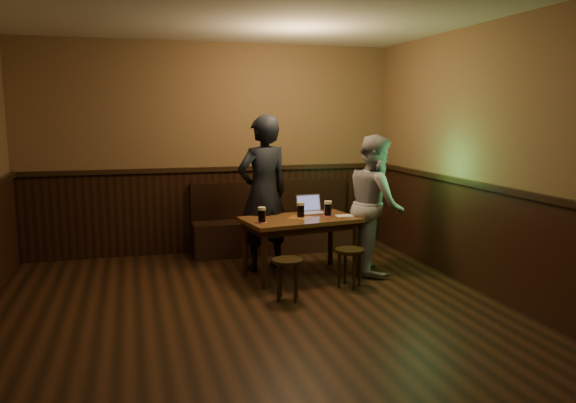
% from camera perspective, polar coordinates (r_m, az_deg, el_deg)
% --- Properties ---
extents(room, '(5.04, 6.04, 2.84)m').
position_cam_1_polar(room, '(4.93, -3.16, 1.09)').
color(room, black).
rests_on(room, ground).
extents(bench, '(2.20, 0.50, 0.95)m').
position_cam_1_polar(bench, '(7.69, -1.51, -2.77)').
color(bench, black).
rests_on(bench, ground).
extents(pub_table, '(1.39, 0.93, 0.69)m').
position_cam_1_polar(pub_table, '(6.45, 1.21, -2.45)').
color(pub_table, '#592A19').
rests_on(pub_table, ground).
extents(stool_left, '(0.41, 0.41, 0.42)m').
position_cam_1_polar(stool_left, '(5.69, -0.04, -6.71)').
color(stool_left, black).
rests_on(stool_left, ground).
extents(stool_right, '(0.32, 0.32, 0.43)m').
position_cam_1_polar(stool_right, '(6.13, 6.28, -5.59)').
color(stool_right, black).
rests_on(stool_right, ground).
extents(pint_left, '(0.11, 0.11, 0.17)m').
position_cam_1_polar(pint_left, '(6.15, -2.67, -1.35)').
color(pint_left, red).
rests_on(pint_left, pub_table).
extents(pint_mid, '(0.11, 0.11, 0.18)m').
position_cam_1_polar(pint_mid, '(6.44, 1.30, -0.85)').
color(pint_mid, red).
rests_on(pint_mid, pub_table).
extents(pint_right, '(0.11, 0.11, 0.18)m').
position_cam_1_polar(pint_right, '(6.55, 4.08, -0.70)').
color(pint_right, red).
rests_on(pint_right, pub_table).
extents(laptop, '(0.32, 0.27, 0.22)m').
position_cam_1_polar(laptop, '(6.72, 2.28, -0.72)').
color(laptop, silver).
rests_on(laptop, pub_table).
extents(menu, '(0.23, 0.16, 0.00)m').
position_cam_1_polar(menu, '(6.59, 5.85, -1.44)').
color(menu, silver).
rests_on(menu, pub_table).
extents(person_suit, '(0.78, 0.63, 1.86)m').
position_cam_1_polar(person_suit, '(6.70, -2.53, 0.83)').
color(person_suit, black).
rests_on(person_suit, ground).
extents(person_grey, '(0.77, 0.91, 1.63)m').
position_cam_1_polar(person_grey, '(6.69, 8.89, -0.24)').
color(person_grey, gray).
rests_on(person_grey, ground).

